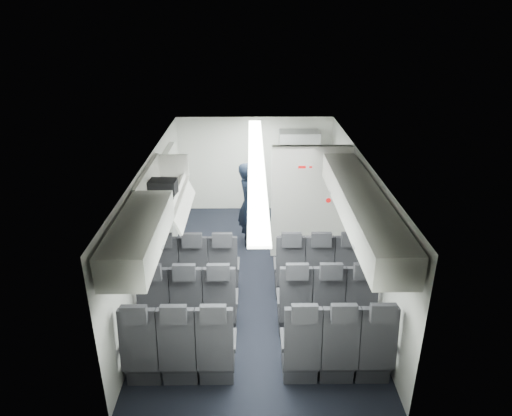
{
  "coord_description": "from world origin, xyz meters",
  "views": [
    {
      "loc": [
        -0.08,
        -6.77,
        4.31
      ],
      "look_at": [
        0.0,
        0.4,
        1.15
      ],
      "focal_mm": 32.0,
      "sensor_mm": 36.0,
      "label": 1
    }
  ],
  "objects_px": {
    "seat_row_mid": "(257,308)",
    "seat_row_rear": "(259,352)",
    "galley_unit": "(298,174)",
    "flight_attendant": "(249,204)",
    "seat_row_front": "(257,274)",
    "carry_on_bag": "(163,188)",
    "boarding_door": "(172,194)"
  },
  "relations": [
    {
      "from": "seat_row_front",
      "to": "galley_unit",
      "type": "relative_size",
      "value": 1.75
    },
    {
      "from": "seat_row_mid",
      "to": "flight_attendant",
      "type": "distance_m",
      "value": 2.77
    },
    {
      "from": "seat_row_mid",
      "to": "galley_unit",
      "type": "xyz_separation_m",
      "value": [
        0.95,
        4.15,
        0.55
      ]
    },
    {
      "from": "carry_on_bag",
      "to": "seat_row_front",
      "type": "bearing_deg",
      "value": -4.18
    },
    {
      "from": "galley_unit",
      "to": "flight_attendant",
      "type": "bearing_deg",
      "value": -127.43
    },
    {
      "from": "galley_unit",
      "to": "flight_attendant",
      "type": "distance_m",
      "value": 1.79
    },
    {
      "from": "carry_on_bag",
      "to": "flight_attendant",
      "type": "bearing_deg",
      "value": 55.78
    },
    {
      "from": "seat_row_mid",
      "to": "seat_row_rear",
      "type": "relative_size",
      "value": 1.0
    },
    {
      "from": "galley_unit",
      "to": "flight_attendant",
      "type": "height_order",
      "value": "galley_unit"
    },
    {
      "from": "seat_row_mid",
      "to": "seat_row_front",
      "type": "bearing_deg",
      "value": 90.0
    },
    {
      "from": "seat_row_front",
      "to": "galley_unit",
      "type": "xyz_separation_m",
      "value": [
        0.95,
        3.25,
        0.55
      ]
    },
    {
      "from": "galley_unit",
      "to": "boarding_door",
      "type": "height_order",
      "value": "galley_unit"
    },
    {
      "from": "seat_row_mid",
      "to": "flight_attendant",
      "type": "bearing_deg",
      "value": 92.79
    },
    {
      "from": "flight_attendant",
      "to": "carry_on_bag",
      "type": "height_order",
      "value": "carry_on_bag"
    },
    {
      "from": "seat_row_mid",
      "to": "carry_on_bag",
      "type": "relative_size",
      "value": 8.25
    },
    {
      "from": "seat_row_front",
      "to": "boarding_door",
      "type": "distance_m",
      "value": 2.71
    },
    {
      "from": "galley_unit",
      "to": "carry_on_bag",
      "type": "xyz_separation_m",
      "value": [
        -2.36,
        -3.06,
        0.87
      ]
    },
    {
      "from": "seat_row_mid",
      "to": "carry_on_bag",
      "type": "height_order",
      "value": "carry_on_bag"
    },
    {
      "from": "seat_row_rear",
      "to": "galley_unit",
      "type": "height_order",
      "value": "galley_unit"
    },
    {
      "from": "seat_row_rear",
      "to": "boarding_door",
      "type": "xyz_separation_m",
      "value": [
        -1.64,
        3.89,
        0.55
      ]
    },
    {
      "from": "flight_attendant",
      "to": "seat_row_front",
      "type": "bearing_deg",
      "value": 177.49
    },
    {
      "from": "galley_unit",
      "to": "carry_on_bag",
      "type": "distance_m",
      "value": 3.96
    },
    {
      "from": "seat_row_rear",
      "to": "boarding_door",
      "type": "relative_size",
      "value": 1.79
    },
    {
      "from": "seat_row_front",
      "to": "seat_row_rear",
      "type": "distance_m",
      "value": 1.8
    },
    {
      "from": "seat_row_front",
      "to": "boarding_door",
      "type": "height_order",
      "value": "boarding_door"
    },
    {
      "from": "seat_row_mid",
      "to": "boarding_door",
      "type": "xyz_separation_m",
      "value": [
        -1.64,
        2.99,
        0.55
      ]
    },
    {
      "from": "boarding_door",
      "to": "seat_row_mid",
      "type": "bearing_deg",
      "value": -61.23
    },
    {
      "from": "seat_row_mid",
      "to": "seat_row_rear",
      "type": "distance_m",
      "value": 0.9
    },
    {
      "from": "flight_attendant",
      "to": "carry_on_bag",
      "type": "relative_size",
      "value": 4.14
    },
    {
      "from": "flight_attendant",
      "to": "seat_row_rear",
      "type": "bearing_deg",
      "value": 175.44
    },
    {
      "from": "seat_row_mid",
      "to": "flight_attendant",
      "type": "xyz_separation_m",
      "value": [
        -0.13,
        2.74,
        0.43
      ]
    },
    {
      "from": "seat_row_rear",
      "to": "flight_attendant",
      "type": "bearing_deg",
      "value": 92.1
    }
  ]
}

